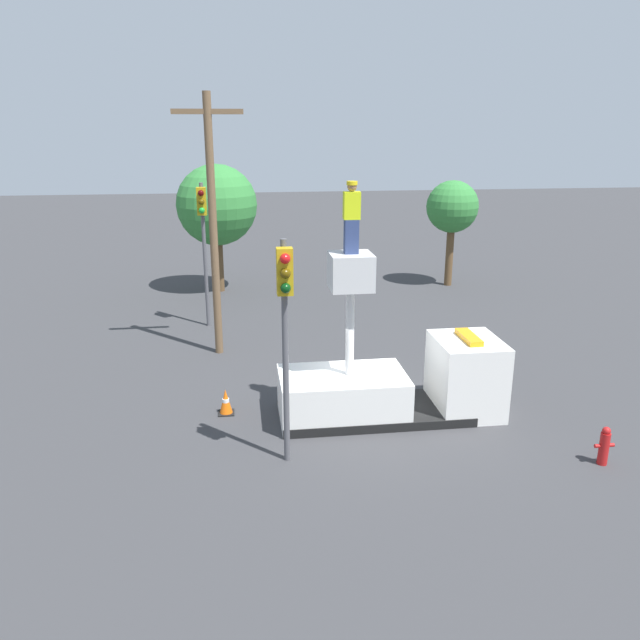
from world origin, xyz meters
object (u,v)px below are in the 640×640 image
object	(u,v)px
worker	(352,218)
traffic_light_across	(203,227)
traffic_light_pole	(285,310)
utility_pole	(213,219)
bucket_truck	(394,384)
tree_left_bg	(452,208)
traffic_cone_rear	(226,402)
fire_hydrant	(604,446)
tree_right_bg	(217,205)

from	to	relation	value
worker	traffic_light_across	size ratio (longest dim) A/B	0.32
traffic_light_pole	utility_pole	distance (m)	7.90
bucket_truck	tree_left_bg	bearing A→B (deg)	65.81
traffic_cone_rear	traffic_light_across	bearing A→B (deg)	95.58
bucket_truck	tree_left_bg	size ratio (longest dim) A/B	1.17
fire_hydrant	tree_left_bg	size ratio (longest dim) A/B	0.19
bucket_truck	tree_right_bg	xyz separation A→B (m)	(-4.85, 14.00, 3.10)
traffic_light_pole	utility_pole	bearing A→B (deg)	102.66
tree_left_bg	bucket_truck	bearing A→B (deg)	-114.19
traffic_light_pole	utility_pole	world-z (taller)	utility_pole
traffic_light_pole	fire_hydrant	xyz separation A→B (m)	(7.16, -1.01, -3.21)
fire_hydrant	tree_left_bg	world-z (taller)	tree_left_bg
traffic_light_across	tree_right_bg	xyz separation A→B (m)	(0.37, 5.51, 0.13)
worker	utility_pole	xyz separation A→B (m)	(-3.53, 5.52, -0.76)
worker	fire_hydrant	bearing A→B (deg)	-30.46
bucket_truck	tree_right_bg	distance (m)	15.13
tree_left_bg	utility_pole	world-z (taller)	utility_pole
worker	fire_hydrant	distance (m)	7.88
traffic_light_pole	traffic_cone_rear	size ratio (longest dim) A/B	7.42
traffic_light_across	utility_pole	bearing A→B (deg)	-80.78
fire_hydrant	bucket_truck	bearing A→B (deg)	142.78
fire_hydrant	tree_left_bg	distance (m)	17.26
traffic_light_pole	bucket_truck	bearing A→B (deg)	35.33
tree_right_bg	traffic_light_across	bearing A→B (deg)	-93.83
traffic_light_across	tree_right_bg	bearing A→B (deg)	86.17
fire_hydrant	traffic_light_pole	bearing A→B (deg)	171.96
traffic_light_across	utility_pole	xyz separation A→B (m)	(0.48, -2.96, 0.69)
bucket_truck	worker	bearing A→B (deg)	180.00
traffic_cone_rear	traffic_light_pole	bearing A→B (deg)	-62.79
tree_left_bg	tree_right_bg	bearing A→B (deg)	178.33
traffic_light_across	bucket_truck	bearing A→B (deg)	-58.42
fire_hydrant	worker	bearing A→B (deg)	149.54
traffic_light_pole	tree_left_bg	xyz separation A→B (m)	(9.16, 15.81, 0.08)
worker	traffic_cone_rear	xyz separation A→B (m)	(-3.24, 0.66, -4.98)
fire_hydrant	traffic_cone_rear	distance (m)	9.40
traffic_light_pole	fire_hydrant	world-z (taller)	traffic_light_pole
traffic_light_pole	traffic_light_across	bearing A→B (deg)	101.71
bucket_truck	utility_pole	world-z (taller)	utility_pole
utility_pole	traffic_light_across	bearing A→B (deg)	99.22
utility_pole	fire_hydrant	bearing A→B (deg)	-44.31
worker	traffic_light_across	xyz separation A→B (m)	(-4.01, 8.49, -1.45)
worker	traffic_cone_rear	distance (m)	5.98
tree_left_bg	utility_pole	xyz separation A→B (m)	(-10.88, -8.16, 0.81)
traffic_light_across	traffic_light_pole	bearing A→B (deg)	-78.29
bucket_truck	fire_hydrant	distance (m)	5.22
bucket_truck	traffic_cone_rear	world-z (taller)	bucket_truck
traffic_light_pole	traffic_cone_rear	world-z (taller)	traffic_light_pole
tree_left_bg	traffic_light_across	bearing A→B (deg)	-155.45
tree_left_bg	traffic_light_pole	bearing A→B (deg)	-120.08
tree_left_bg	traffic_cone_rear	bearing A→B (deg)	-129.15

